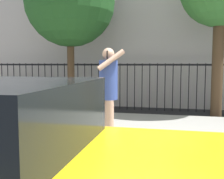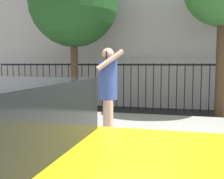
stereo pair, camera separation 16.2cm
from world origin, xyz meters
TOP-DOWN VIEW (x-y plane):
  - sidewalk at (0.00, 2.20)m, footprint 28.00×4.40m
  - iron_fence at (0.00, 5.90)m, footprint 12.03×0.04m
  - pedestrian_on_phone at (-0.52, 1.52)m, footprint 0.59×0.72m
  - street_bench at (-2.52, 3.19)m, footprint 1.60×0.45m
  - street_tree_far at (-2.57, 4.94)m, footprint 2.83×2.83m

SIDE VIEW (x-z plane):
  - sidewalk at x=0.00m, z-range 0.00..0.15m
  - street_bench at x=-2.52m, z-range 0.18..1.13m
  - iron_fence at x=0.00m, z-range 0.22..1.82m
  - pedestrian_on_phone at x=-0.52m, z-range 0.29..2.01m
  - street_tree_far at x=-2.57m, z-range 1.04..5.98m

